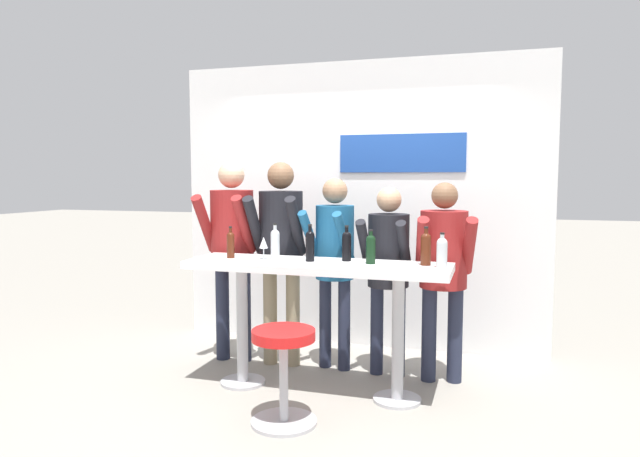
% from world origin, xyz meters
% --- Properties ---
extents(ground_plane, '(40.00, 40.00, 0.00)m').
position_xyz_m(ground_plane, '(0.00, 0.00, 0.00)').
color(ground_plane, gray).
extents(back_wall, '(3.63, 0.12, 2.78)m').
position_xyz_m(back_wall, '(0.00, 1.37, 1.40)').
color(back_wall, white).
rests_on(back_wall, ground_plane).
extents(tasting_table, '(2.03, 0.56, 1.02)m').
position_xyz_m(tasting_table, '(0.00, 0.00, 0.84)').
color(tasting_table, white).
rests_on(tasting_table, ground_plane).
extents(bar_stool, '(0.45, 0.45, 0.65)m').
position_xyz_m(bar_stool, '(-0.04, -0.61, 0.43)').
color(bar_stool, '#B2B2B7').
rests_on(bar_stool, ground_plane).
extents(person_far_left, '(0.48, 0.58, 1.80)m').
position_xyz_m(person_far_left, '(-0.96, 0.52, 1.12)').
color(person_far_left, '#23283D').
rests_on(person_far_left, ground_plane).
extents(person_left, '(0.48, 0.59, 1.80)m').
position_xyz_m(person_left, '(-0.50, 0.53, 1.11)').
color(person_left, gray).
rests_on(person_left, ground_plane).
extents(person_center_left, '(0.45, 0.55, 1.66)m').
position_xyz_m(person_center_left, '(-0.02, 0.56, 1.03)').
color(person_center_left, '#23283D').
rests_on(person_center_left, ground_plane).
extents(person_center, '(0.42, 0.52, 1.58)m').
position_xyz_m(person_center, '(0.45, 0.53, 0.98)').
color(person_center, '#23283D').
rests_on(person_center, ground_plane).
extents(person_center_right, '(0.51, 0.59, 1.63)m').
position_xyz_m(person_center_right, '(0.91, 0.51, 1.00)').
color(person_center_right, '#23283D').
rests_on(person_center_right, ground_plane).
extents(wine_bottle_0, '(0.07, 0.07, 0.28)m').
position_xyz_m(wine_bottle_0, '(0.20, 0.12, 1.15)').
color(wine_bottle_0, black).
rests_on(wine_bottle_0, tasting_table).
extents(wine_bottle_1, '(0.07, 0.07, 0.29)m').
position_xyz_m(wine_bottle_1, '(-0.36, 0.05, 1.15)').
color(wine_bottle_1, '#B7BCC1').
rests_on(wine_bottle_1, tasting_table).
extents(wine_bottle_2, '(0.06, 0.06, 0.25)m').
position_xyz_m(wine_bottle_2, '(-0.73, 0.01, 1.14)').
color(wine_bottle_2, '#4C1E0F').
rests_on(wine_bottle_2, tasting_table).
extents(wine_bottle_3, '(0.07, 0.07, 0.26)m').
position_xyz_m(wine_bottle_3, '(0.41, 0.04, 1.14)').
color(wine_bottle_3, black).
rests_on(wine_bottle_3, tasting_table).
extents(wine_bottle_4, '(0.08, 0.08, 0.25)m').
position_xyz_m(wine_bottle_4, '(0.94, -0.01, 1.14)').
color(wine_bottle_4, '#B7BCC1').
rests_on(wine_bottle_4, tasting_table).
extents(wine_bottle_5, '(0.08, 0.08, 0.29)m').
position_xyz_m(wine_bottle_5, '(0.81, 0.09, 1.15)').
color(wine_bottle_5, '#4C1E0F').
rests_on(wine_bottle_5, tasting_table).
extents(wine_bottle_6, '(0.07, 0.07, 0.29)m').
position_xyz_m(wine_bottle_6, '(-0.06, 0.03, 1.15)').
color(wine_bottle_6, black).
rests_on(wine_bottle_6, tasting_table).
extents(wine_glass_0, '(0.07, 0.07, 0.18)m').
position_xyz_m(wine_glass_0, '(-0.45, 0.03, 1.14)').
color(wine_glass_0, silver).
rests_on(wine_glass_0, tasting_table).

